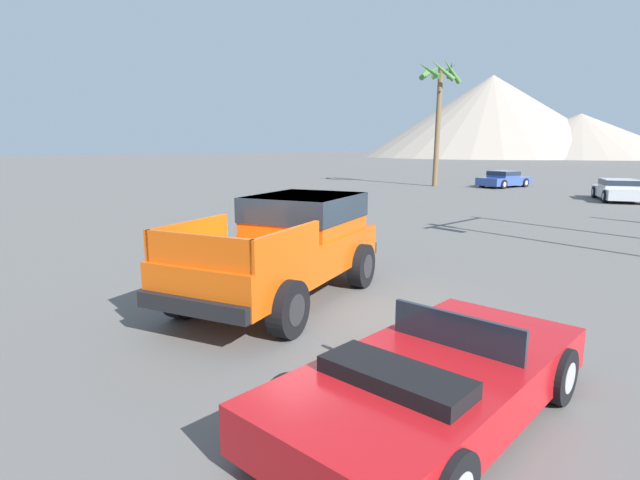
# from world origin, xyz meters

# --- Properties ---
(ground_plane) EXTENTS (320.00, 320.00, 0.00)m
(ground_plane) POSITION_xyz_m (0.00, 0.00, 0.00)
(ground_plane) COLOR #5B5956
(orange_pickup_truck) EXTENTS (3.69, 5.56, 1.92)m
(orange_pickup_truck) POSITION_xyz_m (-0.48, 0.21, 1.10)
(orange_pickup_truck) COLOR #CC4C0C
(orange_pickup_truck) RESTS_ON ground_plane
(red_convertible_car) EXTENTS (2.23, 4.30, 1.07)m
(red_convertible_car) POSITION_xyz_m (4.00, -1.56, 0.43)
(red_convertible_car) COLOR #B21419
(red_convertible_car) RESTS_ON ground_plane
(parked_car_blue) EXTENTS (2.30, 4.29, 1.15)m
(parked_car_blue) POSITION_xyz_m (-10.15, 27.71, 0.59)
(parked_car_blue) COLOR #334C9E
(parked_car_blue) RESTS_ON ground_plane
(parked_car_silver) EXTENTS (3.60, 4.49, 1.14)m
(parked_car_silver) POSITION_xyz_m (-1.79, 23.92, 0.59)
(parked_car_silver) COLOR #B7BABF
(parked_car_silver) RESTS_ON ground_plane
(palm_tree_tall) EXTENTS (2.81, 2.76, 8.72)m
(palm_tree_tall) POSITION_xyz_m (-13.97, 24.92, 6.51)
(palm_tree_tall) COLOR brown
(palm_tree_tall) RESTS_ON ground_plane
(distant_mountain_range) EXTENTS (77.91, 74.49, 20.76)m
(distant_mountain_range) POSITION_xyz_m (-58.51, 122.01, 8.49)
(distant_mountain_range) COLOR gray
(distant_mountain_range) RESTS_ON ground_plane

